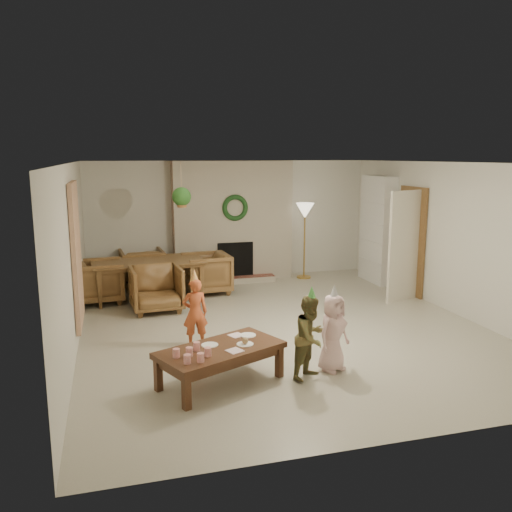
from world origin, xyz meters
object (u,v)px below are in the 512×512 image
object	(u,v)px
dining_chair_near	(156,289)
dining_chair_far	(142,268)
dining_chair_left	(99,281)
dining_table	(149,280)
child_red	(195,313)
dining_chair_right	(206,273)
child_pink	(333,333)
child_plaid	(311,337)
coffee_table_top	(220,350)

from	to	relation	value
dining_chair_near	dining_chair_far	bearing A→B (deg)	90.00
dining_chair_far	dining_chair_left	xyz separation A→B (m)	(-0.81, -0.94, 0.00)
dining_table	dining_chair_left	size ratio (longest dim) A/B	2.34
dining_chair_far	child_red	distance (m)	3.63
dining_chair_left	dining_chair_right	size ratio (longest dim) A/B	1.00
child_red	child_pink	world-z (taller)	child_pink
dining_table	dining_chair_right	world-z (taller)	dining_chair_right
dining_chair_far	dining_chair_right	distance (m)	1.40
child_plaid	child_pink	xyz separation A→B (m)	(0.34, 0.13, -0.02)
child_plaid	dining_chair_far	bearing A→B (deg)	72.69
dining_chair_left	coffee_table_top	bearing A→B (deg)	-164.76
dining_chair_near	dining_chair_far	xyz separation A→B (m)	(-0.12, 1.75, 0.00)
dining_chair_near	child_pink	bearing A→B (deg)	-63.43
dining_chair_near	child_red	distance (m)	1.89
dining_table	dining_chair_far	bearing A→B (deg)	90.00
dining_chair_far	child_plaid	bearing A→B (deg)	104.03
dining_chair_near	dining_chair_right	size ratio (longest dim) A/B	1.00
dining_table	dining_chair_near	distance (m)	0.88
dining_chair_far	child_pink	xyz separation A→B (m)	(1.98, -4.88, 0.09)
child_red	dining_chair_left	bearing A→B (deg)	-64.63
dining_table	child_plaid	distance (m)	4.43
dining_table	dining_chair_near	bearing A→B (deg)	-90.00
dining_table	child_pink	distance (m)	4.45
coffee_table_top	dining_chair_far	bearing A→B (deg)	72.38
dining_chair_near	child_red	world-z (taller)	child_red
dining_table	child_plaid	world-z (taller)	child_plaid
dining_chair_near	dining_chair_far	size ratio (longest dim) A/B	1.00
dining_chair_near	dining_chair_far	world-z (taller)	same
dining_chair_far	child_plaid	world-z (taller)	child_plaid
dining_chair_near	child_red	bearing A→B (deg)	-82.83
dining_chair_near	child_plaid	distance (m)	3.60
dining_table	dining_chair_right	xyz separation A→B (m)	(1.09, 0.08, 0.04)
dining_chair_right	dining_chair_near	bearing A→B (deg)	-51.34
dining_chair_left	coffee_table_top	world-z (taller)	dining_chair_left
child_red	child_plaid	world-z (taller)	child_plaid
child_red	child_pink	xyz separation A→B (m)	(1.49, -1.28, 0.00)
child_pink	child_red	bearing A→B (deg)	111.97
dining_chair_far	child_red	size ratio (longest dim) A/B	0.89
dining_table	coffee_table_top	world-z (taller)	dining_table
dining_chair_right	coffee_table_top	distance (m)	4.14
child_red	dining_chair_right	bearing A→B (deg)	-104.07
dining_table	coffee_table_top	distance (m)	4.06
dining_chair_far	child_pink	world-z (taller)	child_pink
child_pink	dining_chair_left	bearing A→B (deg)	98.05
dining_chair_right	child_plaid	size ratio (longest dim) A/B	0.85
child_red	child_plaid	bearing A→B (deg)	128.29
dining_chair_far	dining_chair_left	distance (m)	1.24
dining_chair_near	child_pink	distance (m)	3.64
dining_chair_left	child_pink	size ratio (longest dim) A/B	0.89
child_plaid	dining_table	bearing A→B (deg)	75.45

